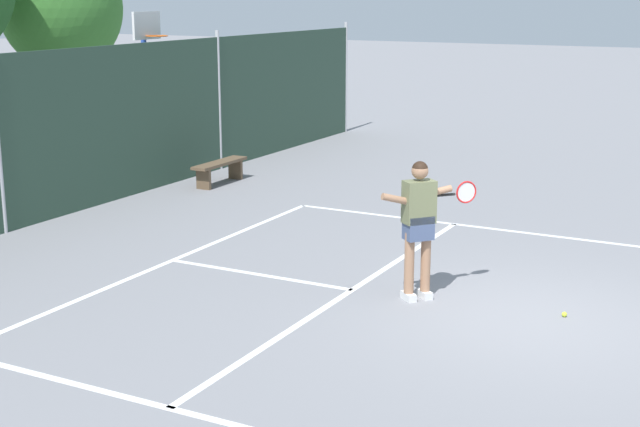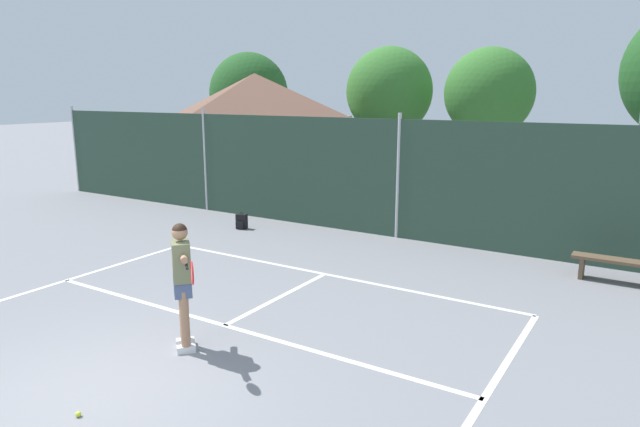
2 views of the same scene
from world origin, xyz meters
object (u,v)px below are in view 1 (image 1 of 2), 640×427
(tennis_player, at_px, (419,217))
(courtside_bench, at_px, (220,167))
(basketball_hoop, at_px, (147,69))
(tennis_ball, at_px, (564,314))

(tennis_player, height_order, courtside_bench, tennis_player)
(basketball_hoop, bearing_deg, tennis_ball, -116.27)
(basketball_hoop, height_order, tennis_ball, basketball_hoop)
(tennis_ball, bearing_deg, tennis_player, 96.34)
(tennis_player, height_order, tennis_ball, tennis_player)
(basketball_hoop, relative_size, tennis_ball, 53.79)
(tennis_player, distance_m, tennis_ball, 2.19)
(tennis_ball, relative_size, courtside_bench, 0.04)
(tennis_player, bearing_deg, tennis_ball, -83.66)
(basketball_hoop, relative_size, tennis_player, 1.91)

